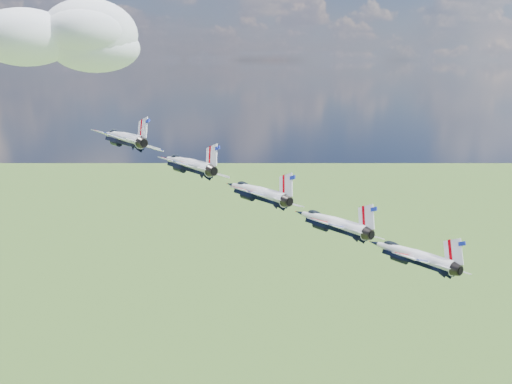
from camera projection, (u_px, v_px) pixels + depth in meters
name	position (u px, v px, depth m)	size (l,w,h in m)	color
cloud_far	(62.00, 43.00, 248.03)	(59.80, 46.98, 23.49)	white
jet_0	(122.00, 138.00, 79.36)	(9.30, 13.78, 4.12)	silver
jet_1	(187.00, 164.00, 76.65)	(9.30, 13.78, 4.12)	white
jet_2	(256.00, 192.00, 73.94)	(9.30, 13.78, 4.12)	silver
jet_3	(331.00, 222.00, 71.23)	(9.30, 13.78, 4.12)	white
jet_4	(411.00, 255.00, 68.51)	(9.30, 13.78, 4.12)	white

